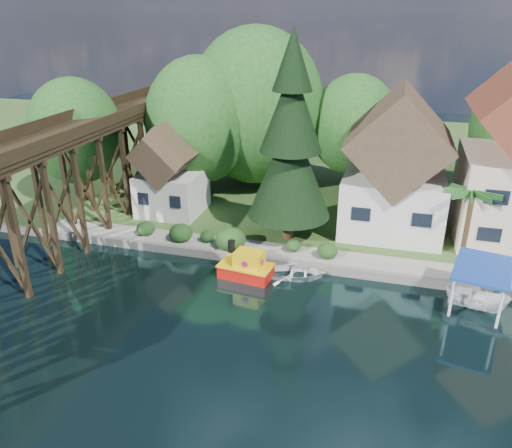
# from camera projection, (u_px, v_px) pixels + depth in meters

# --- Properties ---
(ground) EXTENTS (140.00, 140.00, 0.00)m
(ground) POSITION_uv_depth(u_px,v_px,m) (249.00, 333.00, 27.65)
(ground) COLOR black
(ground) RESTS_ON ground
(bank) EXTENTS (140.00, 52.00, 0.50)m
(bank) POSITION_uv_depth(u_px,v_px,m) (331.00, 162.00, 57.61)
(bank) COLOR #375221
(bank) RESTS_ON ground
(seawall) EXTENTS (60.00, 0.40, 0.62)m
(seawall) POSITION_uv_depth(u_px,v_px,m) (339.00, 271.00, 33.61)
(seawall) COLOR slate
(seawall) RESTS_ON ground
(promenade) EXTENTS (50.00, 2.60, 0.06)m
(promenade) POSITION_uv_depth(u_px,v_px,m) (371.00, 263.00, 34.18)
(promenade) COLOR gray
(promenade) RESTS_ON bank
(trestle_bridge) EXTENTS (4.12, 44.18, 9.30)m
(trestle_bridge) POSITION_uv_depth(u_px,v_px,m) (45.00, 187.00, 34.03)
(trestle_bridge) COLOR black
(trestle_bridge) RESTS_ON ground
(house_left) EXTENTS (7.64, 8.64, 11.02)m
(house_left) POSITION_uv_depth(u_px,v_px,m) (395.00, 172.00, 38.03)
(house_left) COLOR silver
(house_left) RESTS_ON bank
(shed) EXTENTS (5.09, 5.40, 7.85)m
(shed) POSITION_uv_depth(u_px,v_px,m) (171.00, 174.00, 41.65)
(shed) COLOR silver
(shed) RESTS_ON bank
(bg_trees) EXTENTS (49.90, 13.30, 10.57)m
(bg_trees) POSITION_uv_depth(u_px,v_px,m) (328.00, 125.00, 43.30)
(bg_trees) COLOR #382314
(bg_trees) RESTS_ON bank
(shrubs) EXTENTS (15.76, 2.47, 1.70)m
(shrubs) POSITION_uv_depth(u_px,v_px,m) (224.00, 237.00, 36.47)
(shrubs) COLOR #1B4218
(shrubs) RESTS_ON bank
(conifer) EXTENTS (6.13, 6.13, 15.10)m
(conifer) POSITION_uv_depth(u_px,v_px,m) (291.00, 144.00, 35.31)
(conifer) COLOR #382314
(conifer) RESTS_ON bank
(palm_tree) EXTENTS (4.70, 4.70, 5.19)m
(palm_tree) POSITION_uv_depth(u_px,v_px,m) (473.00, 195.00, 33.62)
(palm_tree) COLOR #382314
(palm_tree) RESTS_ON bank
(tugboat) EXTENTS (3.75, 2.36, 2.57)m
(tugboat) POSITION_uv_depth(u_px,v_px,m) (247.00, 267.00, 33.15)
(tugboat) COLOR red
(tugboat) RESTS_ON ground
(boat_white_a) EXTENTS (4.51, 3.55, 0.85)m
(boat_white_a) POSITION_uv_depth(u_px,v_px,m) (296.00, 271.00, 33.32)
(boat_white_a) COLOR white
(boat_white_a) RESTS_ON ground
(boat_canopy) EXTENTS (3.96, 5.02, 2.87)m
(boat_canopy) POSITION_uv_depth(u_px,v_px,m) (478.00, 291.00, 29.41)
(boat_canopy) COLOR white
(boat_canopy) RESTS_ON ground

